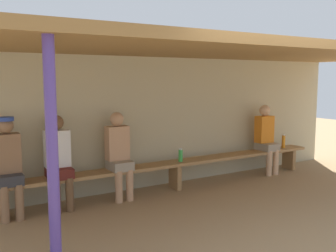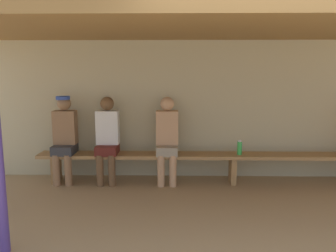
% 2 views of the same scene
% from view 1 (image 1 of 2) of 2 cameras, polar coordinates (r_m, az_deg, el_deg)
% --- Properties ---
extents(ground_plane, '(24.00, 24.00, 0.00)m').
position_cam_1_polar(ground_plane, '(5.36, 10.13, -13.14)').
color(ground_plane, '#9E7F59').
extents(back_wall, '(8.00, 0.20, 2.20)m').
position_cam_1_polar(back_wall, '(6.71, -0.98, 0.71)').
color(back_wall, '#B7AD8C').
rests_on(back_wall, ground).
extents(dugout_roof, '(8.00, 2.80, 0.12)m').
position_cam_1_polar(dugout_roof, '(5.59, 5.83, 11.32)').
color(dugout_roof, olive).
rests_on(dugout_roof, back_wall).
extents(support_post, '(0.10, 0.10, 2.20)m').
position_cam_1_polar(support_post, '(3.40, -16.74, -5.86)').
color(support_post, '#4C388C').
rests_on(support_post, ground).
extents(bench, '(6.00, 0.36, 0.46)m').
position_cam_1_polar(bench, '(6.45, 1.05, -5.98)').
color(bench, '#9E7547').
rests_on(bench, ground).
extents(player_in_white, '(0.34, 0.42, 1.34)m').
position_cam_1_polar(player_in_white, '(7.69, 14.38, -1.48)').
color(player_in_white, gray).
rests_on(player_in_white, ground).
extents(player_leftmost, '(0.34, 0.42, 1.34)m').
position_cam_1_polar(player_leftmost, '(5.91, -7.32, -3.84)').
color(player_leftmost, gray).
rests_on(player_leftmost, ground).
extents(player_near_post, '(0.34, 0.42, 1.34)m').
position_cam_1_polar(player_near_post, '(5.48, -22.70, -5.02)').
color(player_near_post, '#333338').
rests_on(player_near_post, ground).
extents(player_shirtless_tan, '(0.34, 0.42, 1.34)m').
position_cam_1_polar(player_shirtless_tan, '(5.61, -15.97, -4.64)').
color(player_shirtless_tan, '#591E19').
rests_on(player_shirtless_tan, ground).
extents(water_bottle_blue, '(0.07, 0.07, 0.28)m').
position_cam_1_polar(water_bottle_blue, '(8.03, 16.79, -2.20)').
color(water_bottle_blue, orange).
rests_on(water_bottle_blue, bench).
extents(water_bottle_orange, '(0.07, 0.07, 0.22)m').
position_cam_1_polar(water_bottle_orange, '(6.44, 1.88, -4.38)').
color(water_bottle_orange, green).
rests_on(water_bottle_orange, bench).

